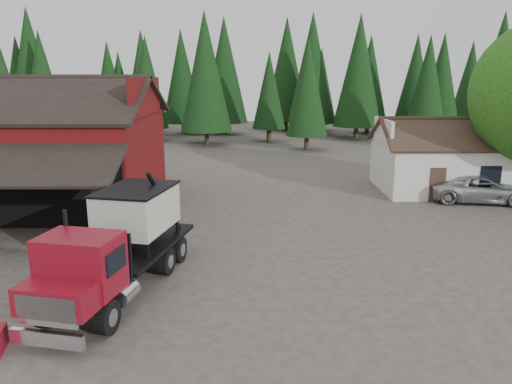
{
  "coord_description": "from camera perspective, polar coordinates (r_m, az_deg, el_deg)",
  "views": [
    {
      "loc": [
        1.05,
        -17.87,
        7.23
      ],
      "look_at": [
        1.09,
        4.89,
        1.8
      ],
      "focal_mm": 35.0,
      "sensor_mm": 36.0,
      "label": 1
    }
  ],
  "objects": [
    {
      "name": "conifer_backdrop",
      "position": [
        60.32,
        -1.1,
        6.53
      ],
      "size": [
        76.0,
        16.0,
        16.0
      ],
      "primitive_type": null,
      "color": "black",
      "rests_on": "ground"
    },
    {
      "name": "ground",
      "position": [
        19.31,
        -3.24,
        -8.6
      ],
      "size": [
        120.0,
        120.0,
        0.0
      ],
      "primitive_type": "plane",
      "color": "#473F38",
      "rests_on": "ground"
    },
    {
      "name": "near_pine_c",
      "position": [
        48.62,
        26.01,
        11.7
      ],
      "size": [
        4.84,
        4.84,
        12.4
      ],
      "color": "#382619",
      "rests_on": "ground"
    },
    {
      "name": "farmhouse",
      "position": [
        33.57,
        20.79,
        3.0
      ],
      "size": [
        8.6,
        6.42,
        4.65
      ],
      "color": "silver",
      "rests_on": "ground"
    },
    {
      "name": "silver_car",
      "position": [
        31.41,
        24.26,
        0.36
      ],
      "size": [
        5.97,
        3.48,
        1.56
      ],
      "primitive_type": "imported",
      "rotation": [
        0.0,
        0.0,
        1.41
      ],
      "color": "#B2B6BA",
      "rests_on": "ground"
    },
    {
      "name": "near_pine_b",
      "position": [
        48.15,
        5.93,
        11.75
      ],
      "size": [
        3.96,
        3.96,
        10.4
      ],
      "color": "#382619",
      "rests_on": "ground"
    },
    {
      "name": "red_barn",
      "position": [
        30.61,
        -23.32,
        3.79
      ],
      "size": [
        12.8,
        13.63,
        7.18
      ],
      "color": "#601011",
      "rests_on": "ground"
    },
    {
      "name": "feed_truck",
      "position": [
        17.35,
        -15.32,
        -5.42
      ],
      "size": [
        3.93,
        8.67,
        3.79
      ],
      "rotation": [
        0.0,
        0.0,
        -0.21
      ],
      "color": "black",
      "rests_on": "ground"
    },
    {
      "name": "near_pine_d",
      "position": [
        52.12,
        -5.82,
        13.53
      ],
      "size": [
        5.28,
        5.28,
        13.4
      ],
      "color": "#382619",
      "rests_on": "ground"
    }
  ]
}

